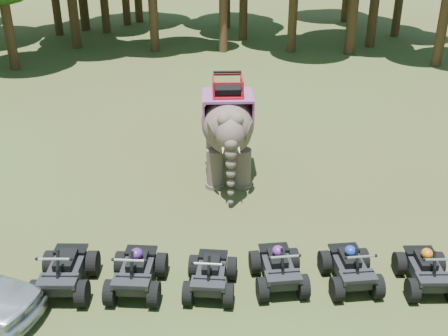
{
  "coord_description": "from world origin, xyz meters",
  "views": [
    {
      "loc": [
        -0.03,
        -13.05,
        9.09
      ],
      "look_at": [
        0.0,
        1.2,
        1.9
      ],
      "focal_mm": 45.0,
      "sensor_mm": 36.0,
      "label": 1
    }
  ],
  "objects_px": {
    "elephant": "(228,127)",
    "atv_3": "(279,263)",
    "atv_1": "(136,267)",
    "atv_5": "(427,266)",
    "atv_4": "(351,263)",
    "atv_0": "(64,266)",
    "atv_2": "(211,270)"
  },
  "relations": [
    {
      "from": "atv_1",
      "to": "atv_2",
      "type": "height_order",
      "value": "atv_1"
    },
    {
      "from": "atv_2",
      "to": "atv_4",
      "type": "height_order",
      "value": "atv_4"
    },
    {
      "from": "elephant",
      "to": "atv_3",
      "type": "bearing_deg",
      "value": -80.52
    },
    {
      "from": "elephant",
      "to": "atv_3",
      "type": "distance_m",
      "value": 6.31
    },
    {
      "from": "atv_0",
      "to": "atv_4",
      "type": "bearing_deg",
      "value": 1.94
    },
    {
      "from": "atv_2",
      "to": "atv_5",
      "type": "xyz_separation_m",
      "value": [
        5.4,
        0.15,
        0.01
      ]
    },
    {
      "from": "atv_1",
      "to": "atv_5",
      "type": "relative_size",
      "value": 1.07
    },
    {
      "from": "atv_0",
      "to": "atv_2",
      "type": "xyz_separation_m",
      "value": [
        3.62,
        -0.07,
        -0.07
      ]
    },
    {
      "from": "atv_1",
      "to": "atv_0",
      "type": "bearing_deg",
      "value": -176.76
    },
    {
      "from": "atv_2",
      "to": "atv_3",
      "type": "height_order",
      "value": "atv_3"
    },
    {
      "from": "atv_3",
      "to": "atv_5",
      "type": "bearing_deg",
      "value": -8.0
    },
    {
      "from": "atv_0",
      "to": "atv_5",
      "type": "bearing_deg",
      "value": 1.04
    },
    {
      "from": "elephant",
      "to": "atv_5",
      "type": "relative_size",
      "value": 2.52
    },
    {
      "from": "atv_0",
      "to": "atv_5",
      "type": "relative_size",
      "value": 1.11
    },
    {
      "from": "atv_3",
      "to": "atv_1",
      "type": "bearing_deg",
      "value": 176.35
    },
    {
      "from": "atv_1",
      "to": "atv_3",
      "type": "relative_size",
      "value": 1.05
    },
    {
      "from": "atv_1",
      "to": "atv_2",
      "type": "xyz_separation_m",
      "value": [
        1.84,
        -0.06,
        -0.05
      ]
    },
    {
      "from": "elephant",
      "to": "atv_0",
      "type": "height_order",
      "value": "elephant"
    },
    {
      "from": "atv_5",
      "to": "atv_1",
      "type": "bearing_deg",
      "value": -179.94
    },
    {
      "from": "elephant",
      "to": "atv_5",
      "type": "bearing_deg",
      "value": -53.32
    },
    {
      "from": "atv_4",
      "to": "atv_2",
      "type": "bearing_deg",
      "value": 177.84
    },
    {
      "from": "elephant",
      "to": "atv_1",
      "type": "relative_size",
      "value": 2.36
    },
    {
      "from": "atv_2",
      "to": "atv_3",
      "type": "bearing_deg",
      "value": 13.03
    },
    {
      "from": "elephant",
      "to": "atv_4",
      "type": "xyz_separation_m",
      "value": [
        3.05,
        -6.08,
        -1.15
      ]
    },
    {
      "from": "elephant",
      "to": "atv_2",
      "type": "distance_m",
      "value": 6.45
    },
    {
      "from": "atv_0",
      "to": "atv_2",
      "type": "distance_m",
      "value": 3.62
    },
    {
      "from": "atv_1",
      "to": "atv_4",
      "type": "height_order",
      "value": "atv_1"
    },
    {
      "from": "atv_4",
      "to": "atv_5",
      "type": "xyz_separation_m",
      "value": [
        1.88,
        -0.1,
        -0.01
      ]
    },
    {
      "from": "atv_2",
      "to": "atv_3",
      "type": "xyz_separation_m",
      "value": [
        1.7,
        0.24,
        0.02
      ]
    },
    {
      "from": "atv_3",
      "to": "atv_5",
      "type": "xyz_separation_m",
      "value": [
        3.7,
        -0.09,
        -0.01
      ]
    },
    {
      "from": "atv_1",
      "to": "atv_3",
      "type": "distance_m",
      "value": 3.55
    },
    {
      "from": "elephant",
      "to": "atv_1",
      "type": "xyz_separation_m",
      "value": [
        -2.32,
        -6.26,
        -1.12
      ]
    }
  ]
}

